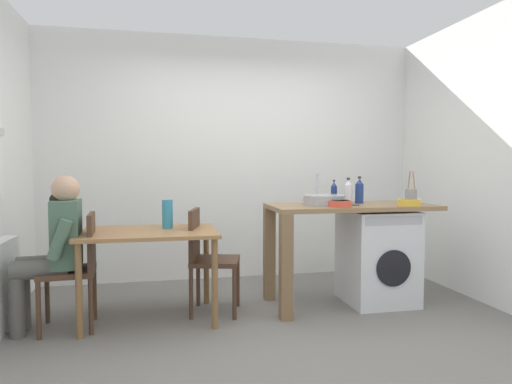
{
  "coord_description": "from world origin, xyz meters",
  "views": [
    {
      "loc": [
        -0.82,
        -3.31,
        1.27
      ],
      "look_at": [
        -0.02,
        0.45,
        1.05
      ],
      "focal_mm": 31.49,
      "sensor_mm": 36.0,
      "label": 1
    }
  ],
  "objects": [
    {
      "name": "utensil_crock",
      "position": [
        1.52,
        0.55,
        0.99
      ],
      "size": [
        0.11,
        0.11,
        0.3
      ],
      "color": "gray",
      "rests_on": "kitchen_counter"
    },
    {
      "name": "bottle_tall_green",
      "position": [
        0.82,
        0.75,
        1.02
      ],
      "size": [
        0.06,
        0.06,
        0.22
      ],
      "color": "navy",
      "rests_on": "kitchen_counter"
    },
    {
      "name": "chair_person_seat",
      "position": [
        -1.46,
        0.36,
        0.51
      ],
      "size": [
        0.43,
        0.43,
        0.9
      ],
      "rotation": [
        0.0,
        0.0,
        1.64
      ],
      "color": "#4C3323",
      "rests_on": "ground_plane"
    },
    {
      "name": "ground_plane",
      "position": [
        0.0,
        0.0,
        0.0
      ],
      "size": [
        5.46,
        5.46,
        0.0
      ],
      "primitive_type": "plane",
      "color": "slate"
    },
    {
      "name": "scissors",
      "position": [
        0.84,
        0.4,
        0.92
      ],
      "size": [
        0.15,
        0.06,
        0.01
      ],
      "color": "#B2B2B7",
      "rests_on": "kitchen_counter"
    },
    {
      "name": "bottle_clear_small",
      "position": [
        1.01,
        0.6,
        1.03
      ],
      "size": [
        0.08,
        0.08,
        0.25
      ],
      "color": "navy",
      "rests_on": "kitchen_counter"
    },
    {
      "name": "tap",
      "position": [
        0.62,
        0.68,
        1.06
      ],
      "size": [
        0.02,
        0.02,
        0.28
      ],
      "primitive_type": "cylinder",
      "color": "#B2B2B7",
      "rests_on": "kitchen_counter"
    },
    {
      "name": "chair_opposite",
      "position": [
        -0.43,
        0.53,
        0.51
      ],
      "size": [
        0.48,
        0.48,
        0.9
      ],
      "rotation": [
        0.0,
        0.0,
        -1.81
      ],
      "color": "#4C3323",
      "rests_on": "ground_plane"
    },
    {
      "name": "mixing_bowl",
      "position": [
        0.69,
        0.3,
        0.95
      ],
      "size": [
        0.2,
        0.2,
        0.06
      ],
      "color": "#D84C38",
      "rests_on": "kitchen_counter"
    },
    {
      "name": "dining_table",
      "position": [
        -0.91,
        0.46,
        0.64
      ],
      "size": [
        1.1,
        0.76,
        0.74
      ],
      "color": "#9E7042",
      "rests_on": "ground_plane"
    },
    {
      "name": "seated_person",
      "position": [
        -1.62,
        0.35,
        0.67
      ],
      "size": [
        0.51,
        0.52,
        1.2
      ],
      "rotation": [
        0.0,
        0.0,
        1.64
      ],
      "color": "#595651",
      "rests_on": "ground_plane"
    },
    {
      "name": "sink_basin",
      "position": [
        0.62,
        0.5,
        0.97
      ],
      "size": [
        0.38,
        0.38,
        0.09
      ],
      "primitive_type": "cylinder",
      "color": "#9EA0A5",
      "rests_on": "kitchen_counter"
    },
    {
      "name": "kitchen_counter",
      "position": [
        0.67,
        0.5,
        0.76
      ],
      "size": [
        1.5,
        0.68,
        0.92
      ],
      "color": "olive",
      "rests_on": "ground_plane"
    },
    {
      "name": "vase",
      "position": [
        -0.76,
        0.56,
        0.86
      ],
      "size": [
        0.09,
        0.09,
        0.24
      ],
      "primitive_type": "cylinder",
      "color": "teal",
      "rests_on": "dining_table"
    },
    {
      "name": "colander",
      "position": [
        1.34,
        0.28,
        0.95
      ],
      "size": [
        0.2,
        0.2,
        0.06
      ],
      "color": "gold",
      "rests_on": "kitchen_counter"
    },
    {
      "name": "washing_machine",
      "position": [
        1.15,
        0.49,
        0.43
      ],
      "size": [
        0.6,
        0.61,
        0.86
      ],
      "color": "silver",
      "rests_on": "ground_plane"
    },
    {
      "name": "bottle_squat_brown",
      "position": [
        0.9,
        0.6,
        1.03
      ],
      "size": [
        0.07,
        0.07,
        0.24
      ],
      "color": "silver",
      "rests_on": "kitchen_counter"
    },
    {
      "name": "wall_back",
      "position": [
        0.0,
        1.75,
        1.35
      ],
      "size": [
        4.6,
        0.1,
        2.7
      ],
      "primitive_type": "cube",
      "color": "white",
      "rests_on": "ground_plane"
    }
  ]
}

